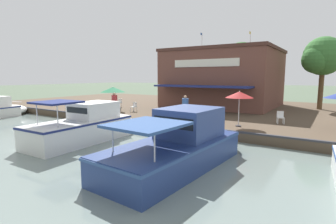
% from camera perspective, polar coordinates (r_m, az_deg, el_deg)
% --- Properties ---
extents(ground_plane, '(220.00, 220.00, 0.00)m').
position_cam_1_polar(ground_plane, '(17.03, 2.80, -5.12)').
color(ground_plane, '#4C5B47').
extents(quay_deck, '(22.00, 56.00, 0.60)m').
position_cam_1_polar(quay_deck, '(26.94, 14.57, 0.06)').
color(quay_deck, '#4C3D2D').
rests_on(quay_deck, ground).
extents(quay_edge_fender, '(0.20, 50.40, 0.10)m').
position_cam_1_polar(quay_edge_fender, '(16.99, 2.99, -2.92)').
color(quay_edge_fender, '#2D2D33').
rests_on(quay_edge_fender, quay_deck).
extents(waterfront_restaurant, '(11.64, 11.01, 8.03)m').
position_cam_1_polar(waterfront_restaurant, '(29.36, 12.03, 7.24)').
color(waterfront_restaurant, brown).
rests_on(waterfront_restaurant, quay_deck).
extents(patio_umbrella_back_row, '(1.75, 1.75, 2.29)m').
position_cam_1_polar(patio_umbrella_back_row, '(17.26, 15.28, 3.64)').
color(patio_umbrella_back_row, '#B7B7B7').
rests_on(patio_umbrella_back_row, quay_deck).
extents(patio_umbrella_by_entrance, '(2.25, 2.25, 2.27)m').
position_cam_1_polar(patio_umbrella_by_entrance, '(24.77, -11.88, 4.81)').
color(patio_umbrella_by_entrance, '#B7B7B7').
rests_on(patio_umbrella_by_entrance, quay_deck).
extents(cafe_chair_mid_patio, '(0.58, 0.58, 0.85)m').
position_cam_1_polar(cafe_chair_mid_patio, '(21.91, -10.89, 0.50)').
color(cafe_chair_mid_patio, white).
rests_on(cafe_chair_mid_patio, quay_deck).
extents(cafe_chair_facing_river, '(0.46, 0.46, 0.85)m').
position_cam_1_polar(cafe_chair_facing_river, '(27.88, -10.53, 2.04)').
color(cafe_chair_facing_river, white).
rests_on(cafe_chair_facing_river, quay_deck).
extents(cafe_chair_back_row_seat, '(0.56, 0.56, 0.85)m').
position_cam_1_polar(cafe_chair_back_row_seat, '(19.37, 23.28, -0.94)').
color(cafe_chair_back_row_seat, white).
rests_on(cafe_chair_back_row_seat, quay_deck).
extents(cafe_chair_under_first_umbrella, '(0.44, 0.44, 0.85)m').
position_cam_1_polar(cafe_chair_under_first_umbrella, '(24.10, -7.40, 1.22)').
color(cafe_chair_under_first_umbrella, white).
rests_on(cafe_chair_under_first_umbrella, quay_deck).
extents(person_at_quay_edge, '(0.50, 0.50, 1.78)m').
position_cam_1_polar(person_at_quay_edge, '(23.77, -11.57, 2.61)').
color(person_at_quay_edge, '#B23338').
rests_on(person_at_quay_edge, quay_deck).
extents(person_mid_patio, '(0.50, 0.50, 1.76)m').
position_cam_1_polar(person_mid_patio, '(20.06, 3.78, 1.78)').
color(person_mid_patio, '#337547').
rests_on(person_mid_patio, quay_deck).
extents(motorboat_fourth_along, '(7.22, 2.58, 2.44)m').
position_cam_1_polar(motorboat_fourth_along, '(16.15, -16.56, -2.82)').
color(motorboat_fourth_along, silver).
rests_on(motorboat_fourth_along, river_water).
extents(motorboat_outer_channel, '(8.26, 3.19, 2.36)m').
position_cam_1_polar(motorboat_outer_channel, '(11.37, 3.68, -7.02)').
color(motorboat_outer_channel, navy).
rests_on(motorboat_outer_channel, river_water).
extents(mooring_post, '(0.22, 0.22, 0.79)m').
position_cam_1_polar(mooring_post, '(20.45, -10.43, -0.21)').
color(mooring_post, '#473323').
rests_on(mooring_post, quay_deck).
extents(tree_behind_restaurant, '(3.85, 3.67, 6.96)m').
position_cam_1_polar(tree_behind_restaurant, '(29.38, 30.43, 10.23)').
color(tree_behind_restaurant, brown).
rests_on(tree_behind_restaurant, quay_deck).
extents(tree_downstream_bank, '(4.46, 4.24, 7.53)m').
position_cam_1_polar(tree_downstream_bank, '(35.34, 15.29, 10.88)').
color(tree_downstream_bank, brown).
rests_on(tree_downstream_bank, quay_deck).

